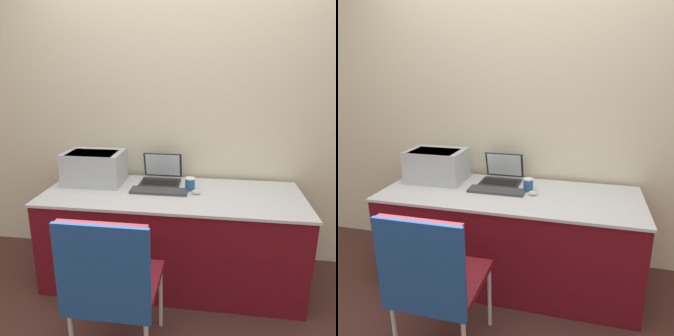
% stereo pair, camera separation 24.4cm
% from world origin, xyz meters
% --- Properties ---
extents(ground_plane, '(14.00, 14.00, 0.00)m').
position_xyz_m(ground_plane, '(0.00, 0.00, 0.00)').
color(ground_plane, '#472823').
extents(wall_back, '(8.00, 0.05, 2.60)m').
position_xyz_m(wall_back, '(0.00, 0.81, 1.30)').
color(wall_back, beige).
rests_on(wall_back, ground_plane).
extents(table, '(1.93, 0.75, 0.73)m').
position_xyz_m(table, '(0.00, 0.37, 0.36)').
color(table, maroon).
rests_on(table, ground_plane).
extents(printer, '(0.46, 0.33, 0.26)m').
position_xyz_m(printer, '(-0.65, 0.50, 0.87)').
color(printer, '#B2B7BC').
rests_on(printer, table).
extents(laptop_left, '(0.32, 0.28, 0.22)m').
position_xyz_m(laptop_left, '(-0.12, 0.59, 0.78)').
color(laptop_left, black).
rests_on(laptop_left, table).
extents(external_keyboard, '(0.43, 0.14, 0.02)m').
position_xyz_m(external_keyboard, '(-0.10, 0.36, 0.74)').
color(external_keyboard, '#3D3D42').
rests_on(external_keyboard, table).
extents(coffee_cup, '(0.08, 0.08, 0.10)m').
position_xyz_m(coffee_cup, '(0.13, 0.45, 0.78)').
color(coffee_cup, '#285699').
rests_on(coffee_cup, table).
extents(mouse, '(0.07, 0.04, 0.04)m').
position_xyz_m(mouse, '(0.18, 0.35, 0.75)').
color(mouse, silver).
rests_on(mouse, table).
extents(chair, '(0.46, 0.50, 0.94)m').
position_xyz_m(chair, '(-0.20, -0.52, 0.58)').
color(chair, maroon).
rests_on(chair, ground_plane).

